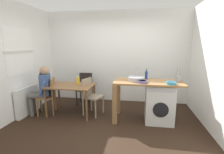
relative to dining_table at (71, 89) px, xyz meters
The scene contains 20 objects.
ground_plane 1.25m from the dining_table, 27.57° to the right, with size 5.46×5.46×0.00m, color black.
wall_back 1.73m from the dining_table, 52.73° to the left, with size 4.60×0.10×2.70m, color white.
wall_window_side 1.48m from the dining_table, 157.57° to the right, with size 0.12×3.80×2.70m.
wall_counter_side 3.22m from the dining_table, ahead, with size 0.10×3.80×2.70m, color white.
radiator 1.12m from the dining_table, 169.51° to the right, with size 0.10×0.80×0.70m, color white.
dining_table is the anchor object (origin of this frame).
chair_person_seat 0.57m from the dining_table, behind, with size 0.51×0.51×0.90m.
chair_opposite 0.50m from the dining_table, ahead, with size 0.50×0.50×0.90m.
chair_spare_by_wall 0.79m from the dining_table, 82.81° to the left, with size 0.41×0.41×0.90m.
seated_person 0.71m from the dining_table, 169.59° to the right, with size 0.57×0.54×1.20m.
kitchen_counter 1.64m from the dining_table, ahead, with size 1.50×0.68×0.92m.
washing_machine 2.12m from the dining_table, ahead, with size 0.60×0.61×0.86m.
sink_basin 1.62m from the dining_table, ahead, with size 0.38×0.38×0.09m, color #9EA0A5.
tap 1.64m from the dining_table, ahead, with size 0.02×0.02×0.28m, color #B2B2B7.
bottle_tall_green 1.86m from the dining_table, ahead, with size 0.06×0.06×0.25m.
mixing_bowl 1.77m from the dining_table, ahead, with size 0.19×0.19×0.05m.
utensil_crock 2.50m from the dining_table, ahead, with size 0.11×0.11×0.30m.
colander 2.34m from the dining_table, ahead, with size 0.20×0.20×0.06m.
vase 0.26m from the dining_table, 33.69° to the left, with size 0.09×0.09×0.19m, color gold.
scissors 1.83m from the dining_table, ahead, with size 0.15×0.06×0.01m.
Camera 1 is at (0.69, -3.19, 1.70)m, focal length 26.28 mm.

